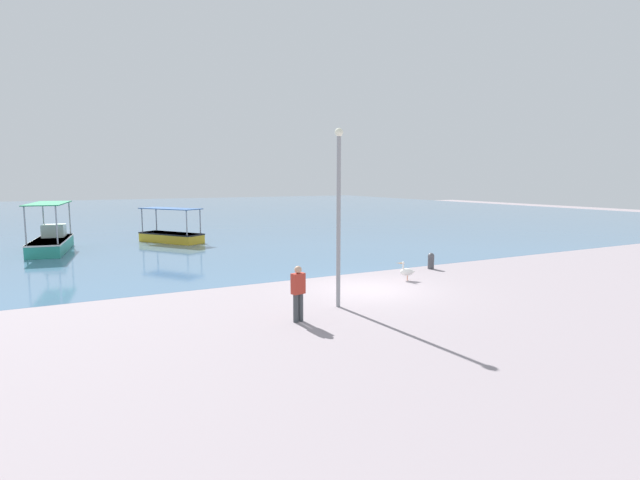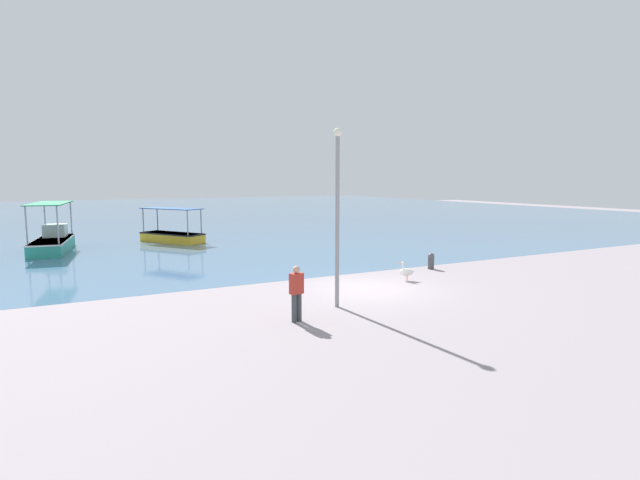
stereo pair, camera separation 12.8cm
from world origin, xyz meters
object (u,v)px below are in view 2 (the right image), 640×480
pelican (406,272)px  mooring_bollard (431,260)px  fishing_boat_outer (172,235)px  fisherman_standing (297,292)px  fishing_boat_center (53,241)px  lamp_post (337,208)px

pelican → mooring_bollard: 3.14m
pelican → fishing_boat_outer: bearing=109.1°
fishing_boat_outer → fisherman_standing: (-0.57, -20.85, 0.42)m
fisherman_standing → fishing_boat_center: bearing=108.2°
lamp_post → fisherman_standing: (-1.94, -0.96, -2.38)m
fishing_boat_center → fisherman_standing: bearing=-71.8°
fishing_boat_outer → lamp_post: 20.13m
fishing_boat_center → fisherman_standing: (6.51, -19.84, 0.28)m
lamp_post → mooring_bollard: size_ratio=7.64×
mooring_bollard → fisherman_standing: (-9.33, -4.95, 0.50)m
pelican → mooring_bollard: bearing=31.0°
mooring_bollard → fisherman_standing: bearing=-152.1°
mooring_bollard → pelican: bearing=-149.0°
fishing_boat_center → mooring_bollard: 21.74m
fishing_boat_center → pelican: fishing_boat_center is taller
lamp_post → fishing_boat_outer: bearing=93.9°
mooring_bollard → lamp_post: bearing=-151.7°
pelican → lamp_post: lamp_post is taller
fisherman_standing → fishing_boat_outer: bearing=88.4°
lamp_post → fishing_boat_center: bearing=114.1°
mooring_bollard → fisherman_standing: size_ratio=0.45×
mooring_bollard → fishing_boat_outer: bearing=118.9°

